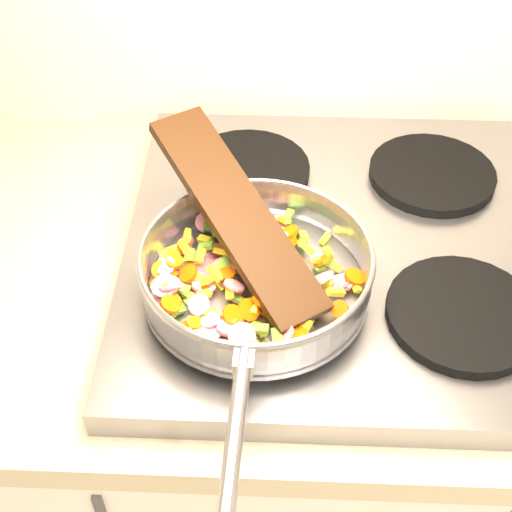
{
  "coord_description": "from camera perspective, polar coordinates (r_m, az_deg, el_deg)",
  "views": [
    {
      "loc": [
        -0.79,
        0.94,
        1.61
      ],
      "look_at": [
        -0.82,
        1.55,
        1.01
      ],
      "focal_mm": 50.0,
      "sensor_mm": 36.0,
      "label": 1
    }
  ],
  "objects": [
    {
      "name": "grate_br",
      "position": [
        1.12,
        13.9,
        6.39
      ],
      "size": [
        0.19,
        0.19,
        0.02
      ],
      "primitive_type": "cylinder",
      "color": "black",
      "rests_on": "cooktop"
    },
    {
      "name": "grate_bl",
      "position": [
        1.09,
        -0.69,
        6.95
      ],
      "size": [
        0.19,
        0.19,
        0.02
      ],
      "primitive_type": "cylinder",
      "color": "black",
      "rests_on": "cooktop"
    },
    {
      "name": "vegetable_heap",
      "position": [
        0.88,
        -1.19,
        -1.97
      ],
      "size": [
        0.28,
        0.28,
        0.05
      ],
      "color": "#609528",
      "rests_on": "saute_pan"
    },
    {
      "name": "cooktop",
      "position": [
        1.01,
        6.9,
        0.59
      ],
      "size": [
        0.6,
        0.6,
        0.04
      ],
      "primitive_type": "cube",
      "color": "#939399",
      "rests_on": "counter_top"
    },
    {
      "name": "grate_fl",
      "position": [
        0.89,
        -1.58,
        -4.1
      ],
      "size": [
        0.19,
        0.19,
        0.02
      ],
      "primitive_type": "cylinder",
      "color": "black",
      "rests_on": "cooktop"
    },
    {
      "name": "wooden_spatula",
      "position": [
        0.89,
        -1.58,
        3.45
      ],
      "size": [
        0.24,
        0.3,
        0.12
      ],
      "primitive_type": "cube",
      "rotation": [
        0.0,
        -0.32,
        2.18
      ],
      "color": "black",
      "rests_on": "saute_pan"
    },
    {
      "name": "saute_pan",
      "position": [
        0.87,
        -0.01,
        -1.15
      ],
      "size": [
        0.33,
        0.5,
        0.06
      ],
      "rotation": [
        0.0,
        0.0,
        -0.04
      ],
      "color": "#9E9EA5",
      "rests_on": "grate_fl"
    },
    {
      "name": "grate_fr",
      "position": [
        0.92,
        16.21,
        -4.48
      ],
      "size": [
        0.19,
        0.19,
        0.02
      ],
      "primitive_type": "cylinder",
      "color": "black",
      "rests_on": "cooktop"
    }
  ]
}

